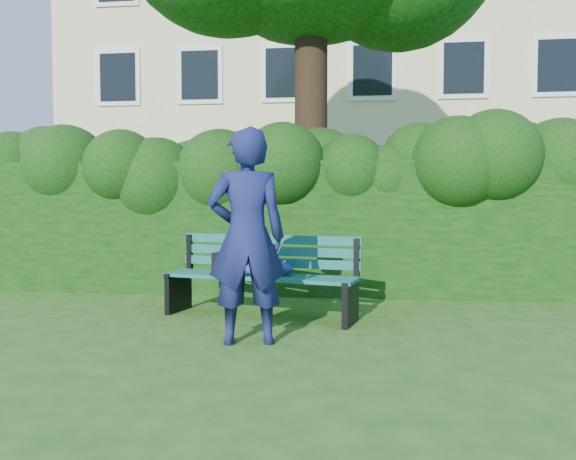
# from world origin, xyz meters

# --- Properties ---
(ground) EXTENTS (80.00, 80.00, 0.00)m
(ground) POSITION_xyz_m (0.00, 0.00, 0.00)
(ground) COLOR #225318
(ground) RESTS_ON ground
(apartment_building) EXTENTS (16.00, 8.08, 12.00)m
(apartment_building) POSITION_xyz_m (-0.00, 13.99, 6.00)
(apartment_building) COLOR beige
(apartment_building) RESTS_ON ground
(hedge) EXTENTS (10.00, 1.00, 1.80)m
(hedge) POSITION_xyz_m (0.00, 2.20, 0.90)
(hedge) COLOR black
(hedge) RESTS_ON ground
(park_bench) EXTENTS (2.20, 1.04, 0.89)m
(park_bench) POSITION_xyz_m (-0.32, 0.45, 0.50)
(park_bench) COLOR #104E53
(park_bench) RESTS_ON ground
(man_reading) EXTENTS (0.78, 0.60, 1.92)m
(man_reading) POSITION_xyz_m (-0.22, -0.70, 0.96)
(man_reading) COLOR #161B4F
(man_reading) RESTS_ON ground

